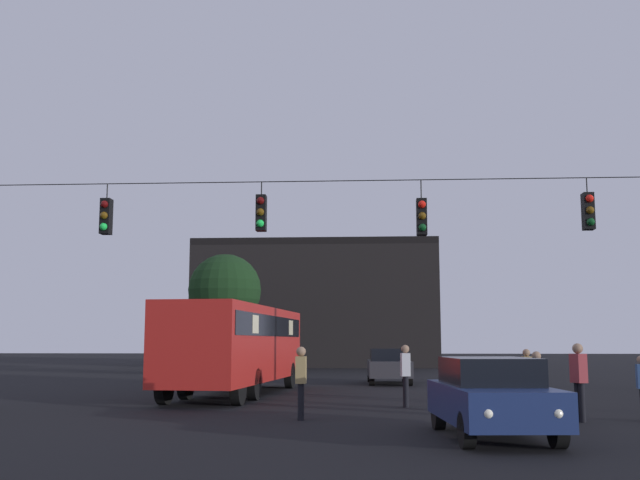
# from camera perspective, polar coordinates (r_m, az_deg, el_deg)

# --- Properties ---
(ground_plane) EXTENTS (168.00, 168.00, 0.00)m
(ground_plane) POSITION_cam_1_polar(r_m,az_deg,el_deg) (30.84, 2.77, -11.13)
(ground_plane) COLOR black
(ground_plane) RESTS_ON ground
(overhead_signal_span) EXTENTS (19.68, 0.44, 6.97)m
(overhead_signal_span) POSITION_cam_1_polar(r_m,az_deg,el_deg) (19.29, 2.12, -1.44)
(overhead_signal_span) COLOR black
(overhead_signal_span) RESTS_ON ground
(city_bus) EXTENTS (3.41, 11.17, 3.00)m
(city_bus) POSITION_cam_1_polar(r_m,az_deg,el_deg) (26.37, -6.30, -7.61)
(city_bus) COLOR #B21E19
(city_bus) RESTS_ON ground
(car_near_right) EXTENTS (2.11, 4.44, 1.52)m
(car_near_right) POSITION_cam_1_polar(r_m,az_deg,el_deg) (15.06, 12.91, -11.49)
(car_near_right) COLOR navy
(car_near_right) RESTS_ON ground
(car_far_left) EXTENTS (1.89, 4.37, 1.52)m
(car_far_left) POSITION_cam_1_polar(r_m,az_deg,el_deg) (33.23, 5.27, -9.49)
(car_far_left) COLOR #2D2D33
(car_far_left) RESTS_ON ground
(pedestrian_crossing_left) EXTENTS (0.27, 0.38, 1.61)m
(pedestrian_crossing_left) POSITION_cam_1_polar(r_m,az_deg,el_deg) (23.08, 15.50, -9.76)
(pedestrian_crossing_left) COLOR black
(pedestrian_crossing_left) RESTS_ON ground
(pedestrian_crossing_center) EXTENTS (0.27, 0.38, 1.73)m
(pedestrian_crossing_center) POSITION_cam_1_polar(r_m,az_deg,el_deg) (21.60, 6.53, -9.93)
(pedestrian_crossing_center) COLOR black
(pedestrian_crossing_center) RESTS_ON ground
(pedestrian_near_bus) EXTENTS (0.24, 0.36, 1.71)m
(pedestrian_near_bus) POSITION_cam_1_polar(r_m,az_deg,el_deg) (17.99, -1.46, -10.48)
(pedestrian_near_bus) COLOR black
(pedestrian_near_bus) RESTS_ON ground
(pedestrian_trailing) EXTENTS (0.29, 0.39, 1.60)m
(pedestrian_trailing) POSITION_cam_1_polar(r_m,az_deg,el_deg) (18.55, 16.23, -10.31)
(pedestrian_trailing) COLOR black
(pedestrian_trailing) RESTS_ON ground
(pedestrian_far_side) EXTENTS (0.35, 0.42, 1.79)m
(pedestrian_far_side) POSITION_cam_1_polar(r_m,az_deg,el_deg) (18.53, 19.12, -9.82)
(pedestrian_far_side) COLOR black
(pedestrian_far_side) RESTS_ON ground
(corner_building) EXTENTS (17.60, 9.59, 9.13)m
(corner_building) POSITION_cam_1_polar(r_m,az_deg,el_deg) (57.03, -0.20, -4.99)
(corner_building) COLOR black
(corner_building) RESTS_ON ground
(tree_behind_building) EXTENTS (4.39, 4.39, 7.09)m
(tree_behind_building) POSITION_cam_1_polar(r_m,az_deg,el_deg) (45.63, -7.26, -3.84)
(tree_behind_building) COLOR black
(tree_behind_building) RESTS_ON ground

